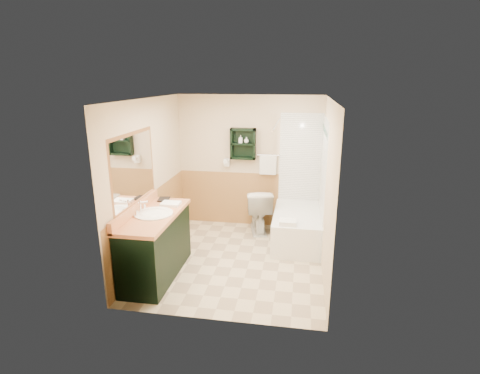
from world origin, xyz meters
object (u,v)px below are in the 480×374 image
at_px(toilet, 258,210).
at_px(soap_bottle_a, 241,141).
at_px(hair_dryer, 227,162).
at_px(soap_bottle_b, 246,141).
at_px(vanity, 156,245).
at_px(vanity_book, 158,193).
at_px(wall_shelf, 243,144).
at_px(bathtub, 298,227).

relative_size(toilet, soap_bottle_a, 5.74).
height_order(hair_dryer, soap_bottle_a, soap_bottle_a).
height_order(soap_bottle_a, soap_bottle_b, soap_bottle_b).
height_order(vanity, vanity_book, vanity_book).
distance_m(vanity, soap_bottle_a, 2.48).
relative_size(toilet, vanity_book, 3.60).
distance_m(wall_shelf, hair_dryer, 0.46).
xyz_separation_m(wall_shelf, soap_bottle_b, (0.06, -0.01, 0.06)).
relative_size(toilet, soap_bottle_b, 7.39).
xyz_separation_m(toilet, vanity_book, (-1.37, -1.23, 0.63)).
bearing_deg(bathtub, hair_dryer, 156.11).
height_order(vanity_book, soap_bottle_b, soap_bottle_b).
distance_m(vanity_book, soap_bottle_a, 1.85).
xyz_separation_m(toilet, soap_bottle_a, (-0.35, 0.21, 1.21)).
bearing_deg(soap_bottle_b, hair_dryer, 175.25).
bearing_deg(toilet, soap_bottle_b, -52.18).
bearing_deg(wall_shelf, hair_dryer, 175.24).
distance_m(hair_dryer, vanity_book, 1.66).
bearing_deg(bathtub, toilet, 153.76).
xyz_separation_m(wall_shelf, vanity_book, (-1.06, -1.44, -0.53)).
distance_m(bathtub, soap_bottle_a, 1.79).
height_order(hair_dryer, toilet, hair_dryer).
height_order(wall_shelf, bathtub, wall_shelf).
relative_size(bathtub, vanity_book, 6.77).
height_order(toilet, soap_bottle_b, soap_bottle_b).
xyz_separation_m(soap_bottle_a, soap_bottle_b, (0.10, 0.00, 0.01)).
height_order(hair_dryer, soap_bottle_b, soap_bottle_b).
xyz_separation_m(wall_shelf, toilet, (0.31, -0.21, -1.16)).
distance_m(hair_dryer, vanity, 2.27).
xyz_separation_m(hair_dryer, bathtub, (1.33, -0.59, -0.94)).
xyz_separation_m(vanity, soap_bottle_b, (0.96, 2.03, 1.15)).
height_order(bathtub, vanity_book, vanity_book).
xyz_separation_m(wall_shelf, hair_dryer, (-0.30, 0.02, -0.35)).
distance_m(vanity, soap_bottle_b, 2.52).
distance_m(toilet, soap_bottle_a, 1.27).
bearing_deg(vanity_book, soap_bottle_b, 42.94).
bearing_deg(soap_bottle_b, soap_bottle_a, 180.00).
distance_m(vanity, bathtub, 2.43).
distance_m(wall_shelf, toilet, 1.22).
relative_size(bathtub, toilet, 1.88).
height_order(wall_shelf, vanity, wall_shelf).
relative_size(vanity, soap_bottle_b, 13.34).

